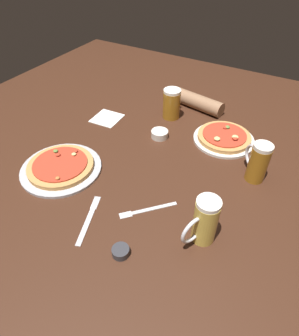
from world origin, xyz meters
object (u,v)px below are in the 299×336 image
object	(u,v)px
beer_mug_amber	(258,162)
diner_arm	(193,100)
beer_mug_pale	(172,104)
ramekin_sauce	(121,251)
beer_mug_dark	(204,221)
knife_right	(89,219)
pizza_plate_near	(61,167)
napkin_folded	(107,118)
fork_left	(147,210)
pizza_plate_far	(224,138)
ramekin_butter	(160,134)

from	to	relation	value
beer_mug_amber	diner_arm	xyz separation A→B (m)	(-0.44, 0.40, -0.04)
beer_mug_pale	ramekin_sauce	distance (m)	0.84
beer_mug_dark	knife_right	xyz separation A→B (m)	(-0.37, -0.12, -0.08)
pizza_plate_near	napkin_folded	size ratio (longest dim) A/B	2.37
pizza_plate_near	diner_arm	world-z (taller)	diner_arm
knife_right	beer_mug_dark	bearing A→B (deg)	18.55
fork_left	diner_arm	world-z (taller)	diner_arm
pizza_plate_far	fork_left	distance (m)	0.55
pizza_plate_near	diner_arm	bearing A→B (deg)	70.93
beer_mug_pale	ramekin_sauce	bearing A→B (deg)	-74.11
pizza_plate_near	ramekin_sauce	bearing A→B (deg)	-25.33
pizza_plate_near	pizza_plate_far	xyz separation A→B (m)	(0.51, 0.53, 0.00)
ramekin_butter	knife_right	size ratio (longest dim) A/B	0.38
beer_mug_amber	napkin_folded	distance (m)	0.78
ramekin_sauce	knife_right	distance (m)	0.18
pizza_plate_far	beer_mug_amber	world-z (taller)	beer_mug_amber
pizza_plate_near	beer_mug_dark	distance (m)	0.63
beer_mug_dark	diner_arm	bearing A→B (deg)	115.58
napkin_folded	fork_left	distance (m)	0.65
beer_mug_amber	napkin_folded	size ratio (longest dim) A/B	1.19
beer_mug_pale	napkin_folded	xyz separation A→B (m)	(-0.28, -0.18, -0.07)
beer_mug_amber	ramekin_sauce	distance (m)	0.62
ramekin_butter	ramekin_sauce	bearing A→B (deg)	-72.40
pizza_plate_near	beer_mug_amber	size ratio (longest dim) A/B	1.98
fork_left	knife_right	size ratio (longest dim) A/B	0.80
beer_mug_amber	diner_arm	world-z (taller)	beer_mug_amber
ramekin_sauce	ramekin_butter	bearing A→B (deg)	107.60
beer_mug_dark	beer_mug_pale	world-z (taller)	beer_mug_dark
pizza_plate_near	beer_mug_amber	world-z (taller)	beer_mug_amber
beer_mug_pale	diner_arm	xyz separation A→B (m)	(0.05, 0.15, -0.04)
beer_mug_dark	diner_arm	world-z (taller)	beer_mug_dark
ramekin_sauce	ramekin_butter	world-z (taller)	ramekin_butter
pizza_plate_near	pizza_plate_far	bearing A→B (deg)	46.05
beer_mug_amber	beer_mug_pale	distance (m)	0.55
ramekin_butter	diner_arm	size ratio (longest dim) A/B	0.24
beer_mug_dark	knife_right	size ratio (longest dim) A/B	0.82
ramekin_butter	napkin_folded	distance (m)	0.31
beer_mug_dark	diner_arm	distance (m)	0.86
pizza_plate_far	fork_left	size ratio (longest dim) A/B	1.66
pizza_plate_far	ramekin_sauce	xyz separation A→B (m)	(-0.08, -0.74, -0.00)
knife_right	fork_left	bearing A→B (deg)	41.47
beer_mug_pale	ramekin_butter	bearing A→B (deg)	-79.76
ramekin_sauce	ramekin_butter	distance (m)	0.64
beer_mug_pale	beer_mug_dark	bearing A→B (deg)	-55.85
beer_mug_amber	beer_mug_pale	bearing A→B (deg)	153.00
pizza_plate_near	pizza_plate_far	world-z (taller)	pizza_plate_far
pizza_plate_far	ramekin_butter	size ratio (longest dim) A/B	3.51
pizza_plate_near	beer_mug_amber	distance (m)	0.78
beer_mug_pale	diner_arm	world-z (taller)	beer_mug_pale
fork_left	beer_mug_amber	bearing A→B (deg)	51.85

